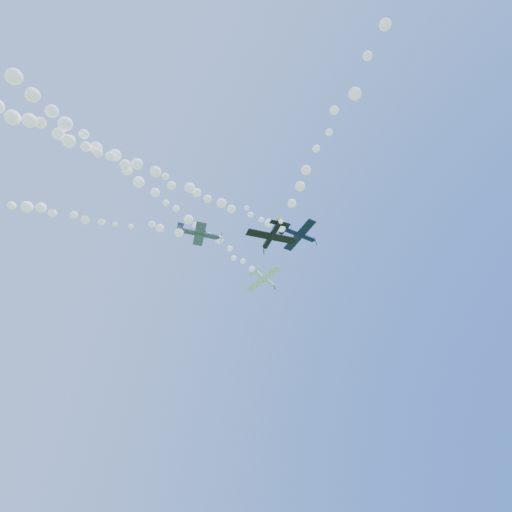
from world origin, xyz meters
TOP-DOWN VIEW (x-y plane):
  - plane_white at (14.69, 5.46)m, footprint 7.51×7.68m
  - smoke_trail_white at (-26.78, -9.06)m, footprint 78.84×29.40m
  - plane_navy at (11.53, -9.60)m, footprint 7.33×7.62m
  - smoke_trail_navy at (-23.78, -7.90)m, footprint 66.28×5.74m
  - plane_grey at (-6.50, -9.38)m, footprint 6.41×6.59m
  - plane_black at (-0.07, -17.32)m, footprint 6.68×6.30m

SIDE VIEW (x-z plane):
  - plane_black at x=-0.07m, z-range 37.51..39.20m
  - plane_grey at x=-6.50m, z-range 40.27..42.56m
  - smoke_trail_navy at x=-23.78m, z-range 48.50..51.36m
  - plane_navy at x=11.53m, z-range 49.16..51.12m
  - smoke_trail_white at x=-26.78m, z-range 49.62..52.77m
  - plane_white at x=14.69m, z-range 50.22..52.79m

